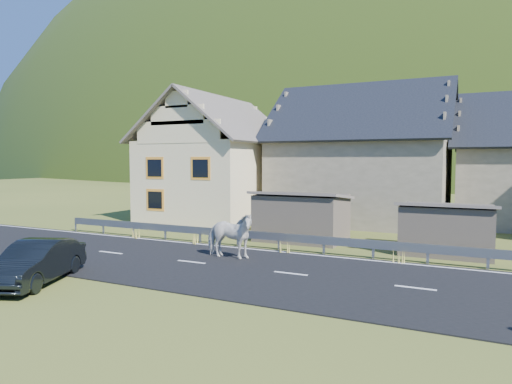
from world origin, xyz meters
The scene contains 12 objects.
ground centered at (0.00, 0.00, 0.00)m, with size 160.00×160.00×0.00m, color #3E461C.
road centered at (0.00, 0.00, 0.02)m, with size 60.00×7.00×0.04m, color black.
lane_markings centered at (0.00, 0.00, 0.04)m, with size 60.00×6.60×0.01m, color silver.
guardrail centered at (0.00, 3.68, 0.56)m, with size 28.10×0.09×0.75m.
shed_left centered at (-2.00, 6.50, 1.10)m, with size 4.30×3.30×2.40m, color brown.
shed_right centered at (4.50, 6.00, 1.00)m, with size 3.80×2.90×2.20m, color brown.
house_cream centered at (-10.00, 12.00, 4.36)m, with size 7.80×9.80×8.30m.
house_stone_a centered at (-1.00, 15.00, 4.63)m, with size 10.80×9.80×8.90m.
mountain centered at (5.00, 180.00, -20.00)m, with size 440.00×280.00×260.00m, color #23380E.
conifer_patch centered at (-55.00, 110.00, 6.00)m, with size 76.00×50.00×28.00m, color black.
horse centered at (-3.05, 1.21, 0.95)m, with size 2.15×0.98×1.81m, color silver.
car centered at (-6.81, -4.46, 0.66)m, with size 1.40×4.02×1.33m, color black.
Camera 1 is at (5.56, -14.13, 3.86)m, focal length 32.00 mm.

